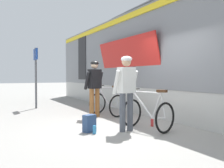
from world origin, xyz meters
name	(u,v)px	position (x,y,z in m)	size (l,w,h in m)	color
ground_plane	(126,128)	(0.00, 0.00, 0.00)	(80.00, 80.00, 0.00)	gray
train_car	(205,54)	(3.06, 0.32, 1.97)	(3.23, 19.68, 3.88)	slate
cyclist_near_in_white	(126,86)	(-0.12, -0.24, 1.05)	(0.63, 0.35, 1.76)	#4C515B
cyclist_far_in_dark	(94,84)	(0.00, 1.92, 1.05)	(0.65, 0.40, 1.76)	#935B2D
bicycle_near_white	(148,113)	(0.39, -0.38, 0.40)	(0.97, 1.22, 0.99)	black
bicycle_far_silver	(107,103)	(0.49, 2.02, 0.40)	(0.95, 1.21, 0.99)	black
backpack_on_platform	(89,123)	(-0.93, 0.06, 0.20)	(0.28, 0.18, 0.40)	navy
water_bottle_near_the_bikes	(152,123)	(0.74, -0.08, 0.09)	(0.08, 0.08, 0.19)	red
water_bottle_by_the_backpack	(94,130)	(-0.90, -0.17, 0.09)	(0.08, 0.08, 0.19)	#338CCC
platform_sign_post	(36,68)	(-1.25, 4.91, 1.62)	(0.08, 0.70, 2.40)	#595B60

